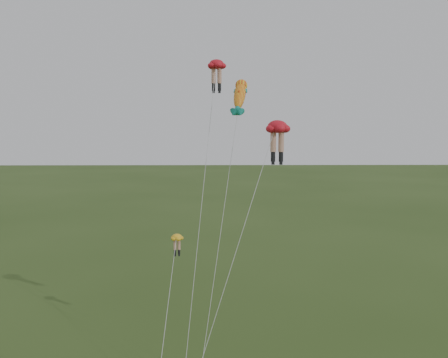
{
  "coord_description": "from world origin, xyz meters",
  "views": [
    {
      "loc": [
        1.91,
        -29.57,
        15.32
      ],
      "look_at": [
        2.39,
        6.0,
        11.28
      ],
      "focal_mm": 40.0,
      "sensor_mm": 36.0,
      "label": 1
    }
  ],
  "objects": [
    {
      "name": "legs_kite_red_mid",
      "position": [
        5.65,
        1.93,
        14.69
      ],
      "size": [
        6.31,
        6.33,
        15.47
      ],
      "rotation": [
        0.0,
        0.0,
        -0.11
      ],
      "color": "red",
      "rests_on": "ground"
    },
    {
      "name": "legs_kite_red_high",
      "position": [
        1.82,
        8.09,
        19.12
      ],
      "size": [
        2.81,
        10.6,
        19.99
      ],
      "rotation": [
        0.0,
        0.0,
        -0.02
      ],
      "color": "red",
      "rests_on": "ground"
    },
    {
      "name": "fish_kite",
      "position": [
        3.47,
        5.4,
        17.15
      ],
      "size": [
        3.44,
        8.08,
        18.59
      ],
      "rotation": [
        0.84,
        0.0,
        -0.21
      ],
      "color": "yellow",
      "rests_on": "ground"
    },
    {
      "name": "legs_kite_yellow",
      "position": [
        -0.95,
        4.13,
        6.89
      ],
      "size": [
        1.18,
        8.92,
        7.6
      ],
      "rotation": [
        0.0,
        0.0,
        0.11
      ],
      "color": "yellow",
      "rests_on": "ground"
    }
  ]
}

